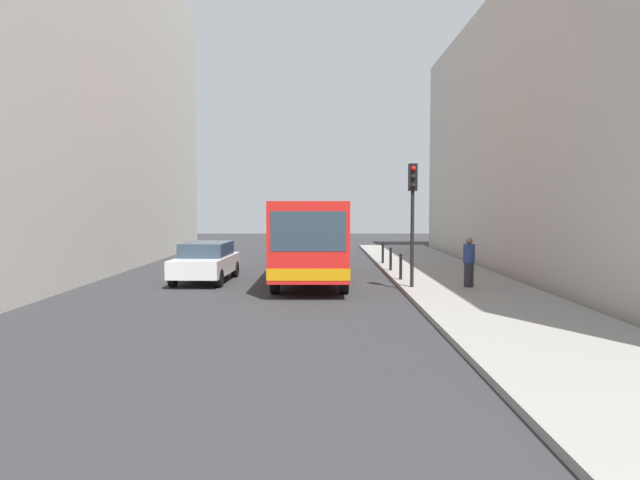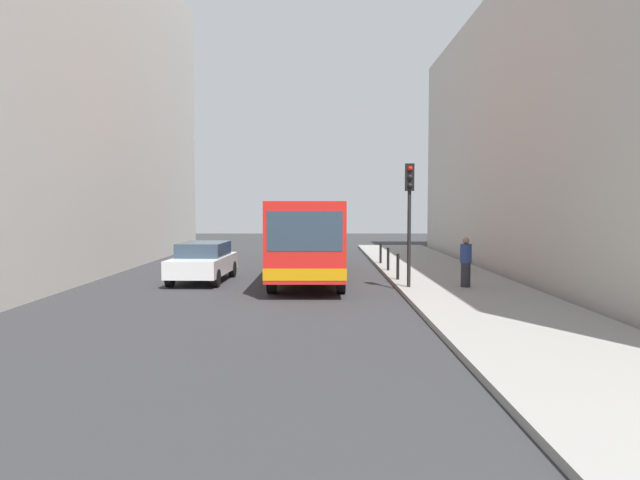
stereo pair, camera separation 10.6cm
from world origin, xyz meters
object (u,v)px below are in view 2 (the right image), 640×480
object	(u,v)px
traffic_light	(411,201)
car_beside_bus	(205,261)
bollard_far	(382,253)
car_behind_bus	(309,243)
bus	(310,235)
pedestrian_near_signal	(467,262)
bollard_mid	(389,259)
bollard_near	(399,267)

from	to	relation	value
traffic_light	car_beside_bus	bearing A→B (deg)	160.76
traffic_light	bollard_far	distance (m)	8.53
car_behind_bus	bus	bearing A→B (deg)	91.90
traffic_light	pedestrian_near_signal	distance (m)	2.78
car_behind_bus	bollard_mid	world-z (taller)	car_behind_bus
bollard_near	pedestrian_near_signal	world-z (taller)	pedestrian_near_signal
car_beside_bus	traffic_light	distance (m)	8.11
bollard_mid	car_behind_bus	bearing A→B (deg)	112.93
car_beside_bus	pedestrian_near_signal	size ratio (longest dim) A/B	2.70
car_behind_bus	bollard_near	world-z (taller)	car_behind_bus
traffic_light	bollard_near	distance (m)	3.12
bollard_far	pedestrian_near_signal	bearing A→B (deg)	-76.23
car_behind_bus	bollard_far	size ratio (longest dim) A/B	4.64
car_beside_bus	bollard_far	bearing A→B (deg)	-139.81
car_beside_bus	traffic_light	world-z (taller)	traffic_light
car_beside_bus	bollard_mid	distance (m)	7.70
car_beside_bus	bollard_far	size ratio (longest dim) A/B	4.71
car_behind_bus	traffic_light	size ratio (longest dim) A/B	1.08
traffic_light	bollard_far	bearing A→B (deg)	90.70
bollard_far	pedestrian_near_signal	world-z (taller)	pedestrian_near_signal
car_behind_bus	bollard_near	bearing A→B (deg)	107.55
bollard_near	pedestrian_near_signal	xyz separation A→B (m)	(2.00, -1.99, 0.35)
bus	car_beside_bus	distance (m)	4.20
traffic_light	bollard_far	size ratio (longest dim) A/B	4.32
bus	traffic_light	xyz separation A→B (m)	(3.39, -3.57, 1.28)
bus	car_behind_bus	xyz separation A→B (m)	(-0.27, 9.94, -0.94)
bollard_mid	bus	bearing A→B (deg)	-155.03
bollard_mid	pedestrian_near_signal	world-z (taller)	pedestrian_near_signal
bollard_far	car_beside_bus	bearing A→B (deg)	-142.28
bus	car_beside_bus	bearing A→B (deg)	14.41
car_behind_bus	bollard_near	size ratio (longest dim) A/B	4.64
bus	bollard_near	world-z (taller)	bus
bus	bollard_far	xyz separation A→B (m)	(3.29, 4.62, -1.10)
car_behind_bus	pedestrian_near_signal	xyz separation A→B (m)	(5.56, -13.49, 0.19)
car_behind_bus	bollard_mid	xyz separation A→B (m)	(3.56, -8.41, -0.16)
car_beside_bus	traffic_light	xyz separation A→B (m)	(7.37, -2.57, 2.22)
bus	traffic_light	bearing A→B (deg)	133.85
pedestrian_near_signal	car_beside_bus	bearing A→B (deg)	-3.81
car_behind_bus	bollard_far	world-z (taller)	car_behind_bus
bollard_near	bollard_mid	world-z (taller)	same
bus	traffic_light	world-z (taller)	traffic_light
bollard_far	pedestrian_near_signal	xyz separation A→B (m)	(2.00, -8.17, 0.35)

